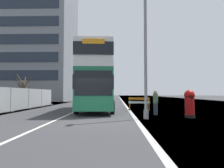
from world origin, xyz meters
TOP-DOWN VIEW (x-y plane):
  - ground at (0.58, 0.10)m, footprint 140.00×280.00m
  - double_decker_bus at (-0.43, 7.42)m, footprint 3.33×10.43m
  - lamppost_foreground at (3.10, 1.56)m, footprint 0.29×0.70m
  - red_pillar_postbox at (5.86, 2.20)m, footprint 0.64×0.64m
  - roadworks_barrier at (3.37, 7.80)m, footprint 1.89×0.82m
  - construction_site_fence at (-7.08, 9.11)m, footprint 0.44×13.80m
  - car_oncoming_near at (-0.59, 24.40)m, footprint 2.01×4.02m
  - car_receding_mid at (-4.89, 30.70)m, footprint 1.94×3.95m
  - bare_tree_far_verge_near at (-12.85, 20.49)m, footprint 2.65×3.09m
  - bare_tree_far_verge_mid at (-16.86, 31.96)m, footprint 2.81×2.86m
  - pedestrian_at_kerb at (4.08, 3.84)m, footprint 0.34×0.34m
  - backdrop_office_block at (-23.32, 32.14)m, footprint 30.59×13.14m

SIDE VIEW (x-z plane):
  - ground at x=0.58m, z-range -0.10..0.00m
  - roadworks_barrier at x=3.37m, z-range 0.15..1.27m
  - pedestrian_at_kerb at x=4.08m, z-range 0.00..1.73m
  - red_pillar_postbox at x=5.86m, z-range 0.08..1.79m
  - construction_site_fence at x=-7.08m, z-range -0.05..1.96m
  - car_receding_mid at x=-4.89m, z-range -0.06..2.07m
  - car_oncoming_near at x=-0.59m, z-range -0.07..2.15m
  - bare_tree_far_verge_near at x=-12.85m, z-range -0.14..4.34m
  - bare_tree_far_verge_mid at x=-16.86m, z-range -0.04..5.44m
  - double_decker_bus at x=-0.43m, z-range 0.16..5.30m
  - lamppost_foreground at x=3.10m, z-range -0.24..8.39m
  - backdrop_office_block at x=-23.32m, z-range 0.00..25.97m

